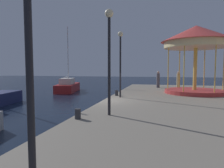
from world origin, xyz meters
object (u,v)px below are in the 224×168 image
lamp_post_mid_promenade (109,44)px  person_near_carousel (158,80)px  sailboat_red (68,86)px  lamp_post_far_end (120,53)px  bollard_center (78,114)px  carousel (196,43)px  bollard_north (117,93)px  person_mid_promenade (178,80)px  lamp_post_near_edge (27,1)px

lamp_post_mid_promenade → person_near_carousel: lamp_post_mid_promenade is taller
sailboat_red → lamp_post_far_end: size_ratio=1.75×
bollard_center → sailboat_red: bearing=117.4°
carousel → lamp_post_mid_promenade: bearing=-118.1°
lamp_post_far_end → person_near_carousel: lamp_post_far_end is taller
sailboat_red → lamp_post_mid_promenade: sailboat_red is taller
sailboat_red → bollard_center: 17.20m
bollard_north → lamp_post_far_end: bearing=-61.9°
lamp_post_mid_promenade → person_mid_promenade: 14.29m
carousel → bollard_center: (-5.85, -9.94, -3.83)m
sailboat_red → bollard_north: bearing=-45.8°
carousel → bollard_north: (-5.84, -2.81, -3.83)m
sailboat_red → lamp_post_far_end: sailboat_red is taller
person_mid_promenade → person_near_carousel: 2.05m
carousel → person_near_carousel: bearing=123.2°
bollard_north → sailboat_red: bearing=134.2°
sailboat_red → carousel: 15.32m
carousel → bollard_north: size_ratio=13.66×
bollard_center → bollard_north: 7.13m
lamp_post_mid_promenade → bollard_north: bearing=99.4°
sailboat_red → person_mid_promenade: (12.87, -0.77, 0.95)m
sailboat_red → person_near_carousel: bearing=-4.6°
carousel → lamp_post_far_end: size_ratio=1.21×
lamp_post_near_edge → person_mid_promenade: bearing=78.5°
lamp_post_far_end → bollard_north: 3.02m
sailboat_red → lamp_post_mid_promenade: (8.94, -14.34, 3.16)m
bollard_north → person_near_carousel: bearing=68.2°
lamp_post_near_edge → bollard_north: bearing=95.4°
lamp_post_near_edge → person_mid_promenade: (3.86, 18.93, -2.19)m
person_mid_promenade → person_near_carousel: bearing=-177.5°
person_near_carousel → sailboat_red: bearing=175.4°
lamp_post_far_end → person_near_carousel: 8.77m
bollard_center → person_near_carousel: (2.92, 14.40, 0.62)m
lamp_post_far_end → carousel: bearing=34.1°
carousel → person_near_carousel: 6.22m
person_near_carousel → lamp_post_mid_promenade: bearing=-98.0°
sailboat_red → bollard_north: sailboat_red is taller
lamp_post_mid_promenade → person_near_carousel: size_ratio=2.54×
sailboat_red → person_mid_promenade: bearing=-3.4°
carousel → lamp_post_near_edge: bearing=-108.2°
carousel → person_mid_promenade: bearing=100.9°
lamp_post_mid_promenade → lamp_post_far_end: 5.40m
person_mid_promenade → bollard_north: bearing=-124.0°
person_near_carousel → bollard_north: bearing=-111.8°
sailboat_red → lamp_post_mid_promenade: 17.19m
bollard_north → carousel: bearing=25.7°
lamp_post_mid_promenade → lamp_post_near_edge: bearing=-89.2°
lamp_post_far_end → person_near_carousel: bearing=73.1°
sailboat_red → bollard_center: (7.90, -15.27, 0.34)m
sailboat_red → lamp_post_near_edge: (9.02, -19.71, 3.15)m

